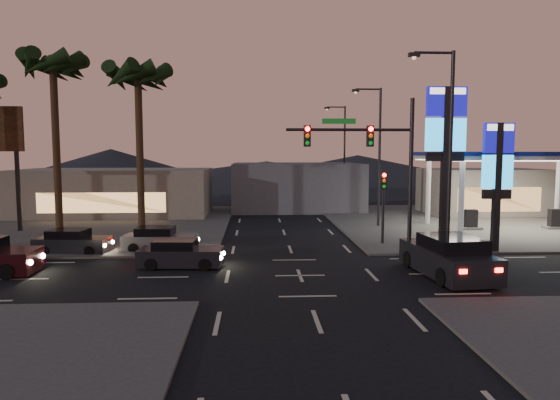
{
  "coord_description": "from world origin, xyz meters",
  "views": [
    {
      "loc": [
        -1.99,
        -21.55,
        5.43
      ],
      "look_at": [
        -0.69,
        3.86,
        3.0
      ],
      "focal_mm": 32.0,
      "sensor_mm": 36.0,
      "label": 1
    }
  ],
  "objects": [
    {
      "name": "suv_station",
      "position": [
        6.51,
        -0.41,
        0.85
      ],
      "size": [
        2.79,
        5.65,
        1.82
      ],
      "color": "black",
      "rests_on": "ground"
    },
    {
      "name": "convenience_store",
      "position": [
        18.0,
        21.0,
        2.0
      ],
      "size": [
        10.0,
        6.0,
        4.0
      ],
      "primitive_type": "cube",
      "color": "#726B5B",
      "rests_on": "ground"
    },
    {
      "name": "hill_right",
      "position": [
        15.0,
        60.0,
        2.5
      ],
      "size": [
        50.0,
        50.0,
        5.0
      ],
      "primitive_type": "cone",
      "color": "black",
      "rests_on": "ground"
    },
    {
      "name": "corner_lot_nw",
      "position": [
        -16.0,
        16.0,
        0.06
      ],
      "size": [
        24.0,
        24.0,
        0.12
      ],
      "primitive_type": "cube",
      "color": "#47443F",
      "rests_on": "ground"
    },
    {
      "name": "pedestal_signal",
      "position": [
        5.5,
        6.98,
        2.92
      ],
      "size": [
        0.32,
        0.39,
        4.3
      ],
      "color": "black",
      "rests_on": "ground"
    },
    {
      "name": "car_lane_a_front",
      "position": [
        -5.56,
        2.02,
        0.61
      ],
      "size": [
        4.11,
        1.91,
        1.31
      ],
      "color": "black",
      "rests_on": "ground"
    },
    {
      "name": "streetlight_near",
      "position": [
        6.79,
        1.0,
        5.72
      ],
      "size": [
        2.14,
        0.25,
        10.0
      ],
      "color": "black",
      "rests_on": "ground"
    },
    {
      "name": "palm_a",
      "position": [
        -9.0,
        9.5,
        9.43
      ],
      "size": [
        4.41,
        4.41,
        10.86
      ],
      "color": "black",
      "rests_on": "ground"
    },
    {
      "name": "gas_station",
      "position": [
        16.0,
        12.0,
        5.08
      ],
      "size": [
        12.2,
        8.2,
        5.47
      ],
      "color": "silver",
      "rests_on": "ground"
    },
    {
      "name": "palm_b",
      "position": [
        -14.0,
        9.5,
        9.97
      ],
      "size": [
        4.41,
        4.41,
        11.46
      ],
      "color": "black",
      "rests_on": "ground"
    },
    {
      "name": "pylon_sign_tall",
      "position": [
        8.5,
        5.5,
        6.39
      ],
      "size": [
        2.2,
        0.35,
        9.0
      ],
      "color": "black",
      "rests_on": "ground"
    },
    {
      "name": "traffic_signal_mast",
      "position": [
        3.76,
        1.99,
        5.23
      ],
      "size": [
        6.1,
        0.39,
        8.0
      ],
      "color": "black",
      "rests_on": "ground"
    },
    {
      "name": "hill_center",
      "position": [
        0.0,
        60.0,
        2.0
      ],
      "size": [
        60.0,
        60.0,
        4.0
      ],
      "primitive_type": "cone",
      "color": "black",
      "rests_on": "ground"
    },
    {
      "name": "hill_left",
      "position": [
        -25.0,
        60.0,
        3.0
      ],
      "size": [
        40.0,
        40.0,
        6.0
      ],
      "primitive_type": "cone",
      "color": "black",
      "rests_on": "ground"
    },
    {
      "name": "car_lane_b_front",
      "position": [
        -7.27,
        5.99,
        0.62
      ],
      "size": [
        4.16,
        1.9,
        1.33
      ],
      "color": "slate",
      "rests_on": "ground"
    },
    {
      "name": "building_far_mid",
      "position": [
        2.0,
        26.0,
        2.2
      ],
      "size": [
        12.0,
        9.0,
        4.4
      ],
      "primitive_type": "cube",
      "color": "#4C4C51",
      "rests_on": "ground"
    },
    {
      "name": "ground",
      "position": [
        0.0,
        0.0,
        0.0
      ],
      "size": [
        140.0,
        140.0,
        0.0
      ],
      "primitive_type": "plane",
      "color": "black",
      "rests_on": "ground"
    },
    {
      "name": "corner_lot_ne",
      "position": [
        16.0,
        16.0,
        0.06
      ],
      "size": [
        24.0,
        24.0,
        0.12
      ],
      "primitive_type": "cube",
      "color": "#47443F",
      "rests_on": "ground"
    },
    {
      "name": "streetlight_mid",
      "position": [
        6.79,
        14.0,
        5.72
      ],
      "size": [
        2.14,
        0.25,
        10.0
      ],
      "color": "black",
      "rests_on": "ground"
    },
    {
      "name": "building_far_west",
      "position": [
        -14.0,
        22.0,
        2.0
      ],
      "size": [
        16.0,
        8.0,
        4.0
      ],
      "primitive_type": "cube",
      "color": "#726B5B",
      "rests_on": "ground"
    },
    {
      "name": "streetlight_far",
      "position": [
        6.79,
        28.0,
        5.72
      ],
      "size": [
        2.14,
        0.25,
        10.0
      ],
      "color": "black",
      "rests_on": "ground"
    },
    {
      "name": "pylon_sign_short",
      "position": [
        11.0,
        4.5,
        4.66
      ],
      "size": [
        1.6,
        0.35,
        7.0
      ],
      "color": "black",
      "rests_on": "ground"
    },
    {
      "name": "car_lane_b_mid",
      "position": [
        -11.83,
        5.54,
        0.6
      ],
      "size": [
        4.11,
        2.04,
        1.3
      ],
      "color": "black",
      "rests_on": "ground"
    }
  ]
}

